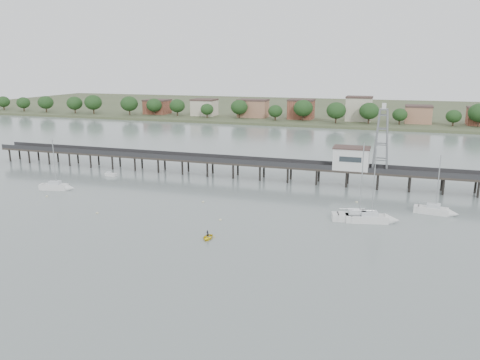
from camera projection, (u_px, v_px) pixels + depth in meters
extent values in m
plane|color=gray|center=(119.00, 279.00, 62.61)|extent=(500.00, 500.00, 0.00)
cube|color=#2D2823|center=(249.00, 163.00, 117.10)|extent=(150.00, 5.00, 0.50)
cube|color=#333335|center=(246.00, 162.00, 114.69)|extent=(150.00, 0.12, 1.10)
cube|color=#333335|center=(251.00, 158.00, 119.12)|extent=(150.00, 0.12, 1.10)
cylinder|color=black|center=(10.00, 155.00, 137.61)|extent=(0.50, 0.50, 4.40)
cylinder|color=black|center=(19.00, 153.00, 141.12)|extent=(0.50, 0.50, 4.40)
cylinder|color=black|center=(246.00, 173.00, 115.82)|extent=(0.50, 0.50, 4.40)
cylinder|color=black|center=(251.00, 169.00, 119.33)|extent=(0.50, 0.50, 4.40)
cube|color=silver|center=(351.00, 159.00, 108.97)|extent=(8.00, 5.00, 5.00)
cube|color=#4C3833|center=(352.00, 148.00, 108.33)|extent=(8.40, 5.40, 0.30)
cube|color=slate|center=(384.00, 109.00, 104.21)|extent=(1.80, 1.80, 0.30)
cube|color=silver|center=(384.00, 106.00, 104.03)|extent=(0.90, 0.90, 1.20)
cube|color=silver|center=(369.00, 220.00, 85.02)|extent=(6.99, 3.98, 1.65)
cone|color=silver|center=(392.00, 220.00, 84.68)|extent=(3.25, 3.11, 2.56)
cube|color=silver|center=(369.00, 213.00, 84.74)|extent=(3.31, 2.65, 0.75)
cylinder|color=#A5A8AA|center=(374.00, 182.00, 83.29)|extent=(0.18, 0.18, 12.35)
cylinder|color=#A5A8AA|center=(363.00, 210.00, 84.70)|extent=(3.77, 0.98, 0.12)
cube|color=silver|center=(433.00, 211.00, 89.72)|extent=(5.69, 2.79, 1.65)
cone|color=silver|center=(452.00, 214.00, 88.32)|extent=(2.52, 2.39, 2.12)
cube|color=silver|center=(434.00, 206.00, 89.44)|extent=(2.62, 1.99, 0.75)
cylinder|color=#A5A8AA|center=(438.00, 182.00, 88.13)|extent=(0.18, 0.18, 10.25)
cylinder|color=#A5A8AA|center=(429.00, 202.00, 89.68)|extent=(3.18, 0.52, 0.12)
cube|color=silver|center=(55.00, 188.00, 106.92)|extent=(5.87, 3.31, 1.65)
cone|color=silver|center=(70.00, 188.00, 106.62)|extent=(2.72, 2.60, 2.15)
cube|color=silver|center=(55.00, 183.00, 106.64)|extent=(2.77, 2.22, 0.75)
cylinder|color=#A5A8AA|center=(54.00, 162.00, 105.44)|extent=(0.18, 0.18, 10.37)
cylinder|color=#A5A8AA|center=(51.00, 180.00, 106.59)|extent=(3.17, 0.83, 0.12)
cube|color=silver|center=(357.00, 218.00, 85.86)|extent=(7.44, 4.21, 1.65)
cone|color=silver|center=(381.00, 219.00, 85.48)|extent=(3.45, 3.30, 2.73)
cube|color=silver|center=(357.00, 212.00, 85.58)|extent=(3.52, 2.82, 0.75)
cylinder|color=#A5A8AA|center=(362.00, 179.00, 84.03)|extent=(0.18, 0.18, 13.15)
cylinder|color=#A5A8AA|center=(351.00, 209.00, 85.55)|extent=(4.02, 1.02, 0.12)
cube|color=silver|center=(111.00, 175.00, 120.05)|extent=(3.18, 1.54, 0.85)
cube|color=silver|center=(109.00, 173.00, 120.18)|extent=(1.11, 1.11, 0.51)
imported|color=yellow|center=(208.00, 239.00, 77.03)|extent=(2.14, 0.73, 2.95)
imported|color=black|center=(208.00, 239.00, 77.03)|extent=(0.54, 1.26, 0.30)
ellipsoid|color=beige|center=(203.00, 202.00, 97.33)|extent=(0.56, 0.56, 0.39)
ellipsoid|color=beige|center=(220.00, 220.00, 86.12)|extent=(0.56, 0.56, 0.39)
ellipsoid|color=beige|center=(97.00, 213.00, 90.04)|extent=(0.56, 0.56, 0.39)
ellipsoid|color=beige|center=(47.00, 196.00, 101.36)|extent=(0.56, 0.56, 0.39)
ellipsoid|color=beige|center=(357.00, 202.00, 97.21)|extent=(0.56, 0.56, 0.39)
cube|color=#475133|center=(336.00, 110.00, 288.69)|extent=(500.00, 170.00, 1.40)
cube|color=brown|center=(157.00, 105.00, 257.06)|extent=(13.00, 10.50, 9.00)
cube|color=brown|center=(204.00, 107.00, 248.70)|extent=(13.00, 10.50, 9.00)
cube|color=brown|center=(253.00, 108.00, 240.64)|extent=(13.00, 10.50, 9.00)
cube|color=brown|center=(301.00, 110.00, 233.18)|extent=(13.00, 10.50, 9.00)
cube|color=brown|center=(359.00, 111.00, 224.82)|extent=(13.00, 10.50, 9.00)
cube|color=brown|center=(418.00, 113.00, 216.76)|extent=(13.00, 10.50, 9.00)
ellipsoid|color=#163616|center=(97.00, 105.00, 254.87)|extent=(8.00, 8.00, 6.80)
ellipsoid|color=#163616|center=(317.00, 112.00, 219.04)|extent=(8.00, 8.00, 6.80)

